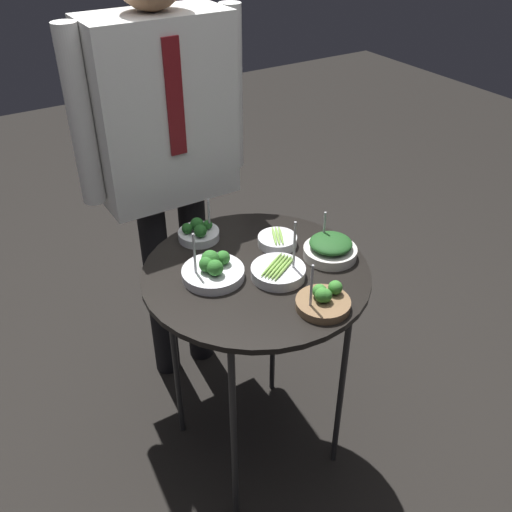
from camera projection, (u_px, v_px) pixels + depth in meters
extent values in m
plane|color=black|center=(256.00, 443.00, 2.08)|extent=(8.00, 8.00, 0.00)
cylinder|color=black|center=(256.00, 273.00, 1.65)|extent=(0.66, 0.66, 0.02)
cylinder|color=#2D2D2D|center=(342.00, 383.00, 1.81)|extent=(0.02, 0.02, 0.76)
cylinder|color=#2D2D2D|center=(234.00, 438.00, 1.64)|extent=(0.02, 0.02, 0.76)
cylinder|color=#2D2D2D|center=(273.00, 315.00, 2.09)|extent=(0.02, 0.02, 0.76)
cylinder|color=#2D2D2D|center=(175.00, 355.00, 1.92)|extent=(0.02, 0.02, 0.76)
cylinder|color=silver|center=(278.00, 272.00, 1.61)|extent=(0.16, 0.16, 0.03)
ellipsoid|color=#7AA847|center=(285.00, 268.00, 1.59)|extent=(0.12, 0.07, 0.01)
ellipsoid|color=#7AA847|center=(282.00, 267.00, 1.60)|extent=(0.12, 0.07, 0.01)
ellipsoid|color=#7AA847|center=(278.00, 266.00, 1.60)|extent=(0.12, 0.07, 0.01)
ellipsoid|color=#7AA847|center=(275.00, 265.00, 1.60)|extent=(0.12, 0.07, 0.01)
ellipsoid|color=#7AA847|center=(272.00, 264.00, 1.61)|extent=(0.12, 0.07, 0.01)
cylinder|color=#ADADB2|center=(294.00, 249.00, 1.57)|extent=(0.01, 0.01, 0.18)
cylinder|color=silver|center=(213.00, 274.00, 1.61)|extent=(0.18, 0.18, 0.03)
sphere|color=#2D7028|center=(223.00, 258.00, 1.61)|extent=(0.04, 0.04, 0.04)
sphere|color=#2D7028|center=(210.00, 259.00, 1.60)|extent=(0.05, 0.05, 0.05)
sphere|color=#2D7028|center=(207.00, 264.00, 1.58)|extent=(0.05, 0.05, 0.05)
sphere|color=#2D7028|center=(215.00, 268.00, 1.57)|extent=(0.05, 0.05, 0.05)
cylinder|color=#ADADB2|center=(195.00, 257.00, 1.56)|extent=(0.01, 0.01, 0.15)
cylinder|color=silver|center=(277.00, 241.00, 1.75)|extent=(0.12, 0.12, 0.03)
ellipsoid|color=#7AA847|center=(281.00, 235.00, 1.74)|extent=(0.05, 0.10, 0.01)
ellipsoid|color=#7AA847|center=(277.00, 235.00, 1.74)|extent=(0.05, 0.10, 0.01)
ellipsoid|color=#7AA847|center=(274.00, 236.00, 1.74)|extent=(0.05, 0.10, 0.01)
cylinder|color=silver|center=(199.00, 235.00, 1.78)|extent=(0.13, 0.13, 0.03)
sphere|color=#236023|center=(208.00, 225.00, 1.78)|extent=(0.03, 0.03, 0.03)
sphere|color=#236023|center=(197.00, 224.00, 1.77)|extent=(0.04, 0.04, 0.04)
sphere|color=#236023|center=(187.00, 228.00, 1.75)|extent=(0.03, 0.03, 0.03)
sphere|color=#236023|center=(200.00, 231.00, 1.74)|extent=(0.04, 0.04, 0.04)
cylinder|color=#ADADB2|center=(209.00, 218.00, 1.76)|extent=(0.01, 0.01, 0.13)
cylinder|color=silver|center=(330.00, 252.00, 1.69)|extent=(0.16, 0.16, 0.03)
ellipsoid|color=#1E4C1E|center=(331.00, 243.00, 1.68)|extent=(0.13, 0.13, 0.03)
cylinder|color=#ADADB2|center=(324.00, 231.00, 1.70)|extent=(0.01, 0.01, 0.13)
cylinder|color=brown|center=(323.00, 304.00, 1.50)|extent=(0.15, 0.15, 0.02)
sphere|color=#387F2D|center=(335.00, 287.00, 1.51)|extent=(0.04, 0.04, 0.04)
sphere|color=#387F2D|center=(320.00, 291.00, 1.49)|extent=(0.04, 0.04, 0.04)
sphere|color=#387F2D|center=(322.00, 295.00, 1.48)|extent=(0.04, 0.04, 0.04)
sphere|color=#387F2D|center=(325.00, 295.00, 1.48)|extent=(0.04, 0.04, 0.04)
cylinder|color=#ADADB2|center=(311.00, 289.00, 1.45)|extent=(0.01, 0.01, 0.15)
cylinder|color=black|center=(160.00, 291.00, 2.18)|extent=(0.10, 0.10, 0.80)
cylinder|color=black|center=(196.00, 278.00, 2.25)|extent=(0.10, 0.10, 0.80)
cube|color=white|center=(162.00, 111.00, 1.83)|extent=(0.45, 0.22, 0.60)
cube|color=maroon|center=(175.00, 99.00, 1.71)|extent=(0.05, 0.01, 0.36)
cylinder|color=white|center=(81.00, 119.00, 1.70)|extent=(0.07, 0.07, 0.55)
cylinder|color=white|center=(232.00, 90.00, 1.93)|extent=(0.07, 0.07, 0.55)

